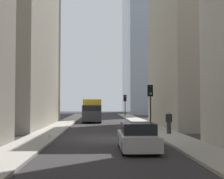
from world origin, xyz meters
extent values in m
plane|color=#302D30|center=(0.00, 0.00, 0.00)|extent=(135.00, 135.00, 0.00)
cube|color=#A8A399|center=(0.00, 4.50, 0.07)|extent=(90.00, 2.20, 0.14)
cube|color=#A8A399|center=(0.00, -4.50, 0.07)|extent=(90.00, 2.20, 0.14)
cube|color=#A8A091|center=(10.20, -10.60, 12.66)|extent=(14.63, 10.00, 25.32)
cube|color=#A8A091|center=(10.77, 10.60, 9.87)|extent=(17.44, 10.00, 19.74)
cube|color=yellow|center=(19.02, 1.40, 1.54)|extent=(4.60, 2.25, 2.60)
cube|color=#38383D|center=(15.82, 1.40, 1.19)|extent=(1.90, 2.25, 1.90)
cube|color=black|center=(15.82, 1.40, 1.79)|extent=(1.92, 2.09, 0.64)
cylinder|color=black|center=(15.82, 0.41, 0.44)|extent=(0.88, 0.28, 0.88)
cylinder|color=black|center=(15.82, 2.38, 0.44)|extent=(0.88, 0.28, 0.88)
cylinder|color=black|center=(20.42, 0.41, 0.44)|extent=(0.88, 0.28, 0.88)
cylinder|color=black|center=(20.42, 2.38, 0.44)|extent=(0.88, 0.28, 0.88)
cube|color=#B7BABF|center=(-5.42, -1.40, 0.53)|extent=(4.30, 1.78, 0.70)
cube|color=black|center=(-5.62, -1.40, 1.15)|extent=(2.10, 1.58, 0.54)
cylinder|color=black|center=(-4.07, -2.18, 0.32)|extent=(0.64, 0.22, 0.64)
cylinder|color=black|center=(-4.07, -0.62, 0.32)|extent=(0.64, 0.22, 0.64)
cylinder|color=black|center=(-6.77, -2.18, 0.32)|extent=(0.64, 0.22, 0.64)
cylinder|color=black|center=(-6.77, -0.62, 0.32)|extent=(0.64, 0.22, 0.64)
cylinder|color=black|center=(7.92, -4.28, 1.63)|extent=(0.12, 0.12, 2.98)
cube|color=black|center=(7.92, -4.28, 3.57)|extent=(0.28, 0.32, 0.90)
cube|color=black|center=(8.08, -4.28, 3.57)|extent=(0.03, 0.52, 1.10)
sphere|color=black|center=(7.76, -4.28, 3.87)|extent=(0.20, 0.20, 0.20)
sphere|color=black|center=(7.76, -4.28, 3.57)|extent=(0.20, 0.20, 0.20)
sphere|color=green|center=(7.76, -4.28, 3.27)|extent=(0.20, 0.20, 0.20)
cylinder|color=black|center=(31.10, -3.82, 1.45)|extent=(0.12, 0.12, 2.63)
cube|color=black|center=(31.10, -3.82, 3.22)|extent=(0.28, 0.32, 0.90)
cube|color=black|center=(31.25, -3.82, 3.22)|extent=(0.03, 0.52, 1.10)
sphere|color=red|center=(30.94, -3.82, 3.52)|extent=(0.20, 0.20, 0.20)
sphere|color=black|center=(30.94, -3.82, 3.22)|extent=(0.20, 0.20, 0.20)
sphere|color=black|center=(30.94, -3.82, 2.92)|extent=(0.20, 0.20, 0.20)
cylinder|color=#33333D|center=(1.70, -4.69, 0.57)|extent=(0.16, 0.16, 0.86)
cylinder|color=#33333D|center=(1.70, -4.52, 0.57)|extent=(0.16, 0.16, 0.86)
cube|color=#232328|center=(1.70, -4.60, 1.30)|extent=(0.26, 0.44, 0.59)
sphere|color=tan|center=(1.70, -4.60, 1.74)|extent=(0.22, 0.22, 0.22)
cylinder|color=#999EA3|center=(-0.79, 3.73, 0.24)|extent=(0.07, 0.07, 0.20)
cylinder|color=#999EA3|center=(-0.79, 3.73, 0.38)|extent=(0.03, 0.03, 0.07)
camera|label=1|loc=(-21.14, 0.54, 2.40)|focal=49.98mm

